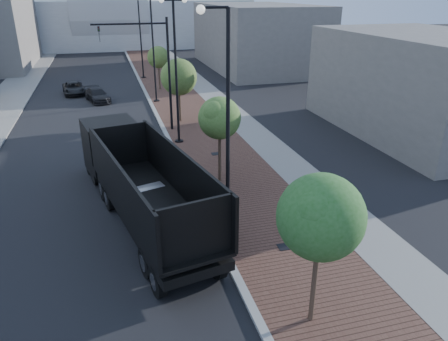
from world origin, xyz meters
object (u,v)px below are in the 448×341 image
object	(u,v)px
white_sedan	(150,207)
dark_car_mid	(74,88)
dump_truck	(128,172)
pedestrian	(329,215)

from	to	relation	value
white_sedan	dark_car_mid	distance (m)	28.40
white_sedan	dark_car_mid	xyz separation A→B (m)	(-4.44, 28.05, -0.22)
white_sedan	dump_truck	bearing A→B (deg)	88.48
pedestrian	dump_truck	bearing A→B (deg)	-26.28
dump_truck	white_sedan	xyz separation A→B (m)	(0.71, -2.59, -0.74)
dump_truck	dark_car_mid	size ratio (longest dim) A/B	3.30
white_sedan	pedestrian	distance (m)	7.77
white_sedan	dark_car_mid	bearing A→B (deg)	82.08
dump_truck	white_sedan	size ratio (longest dim) A/B	2.85
dark_car_mid	pedestrian	bearing A→B (deg)	-76.76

